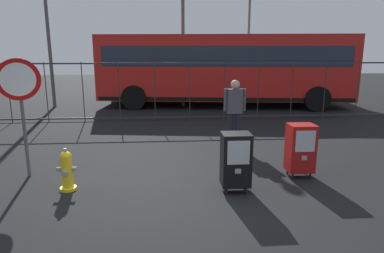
% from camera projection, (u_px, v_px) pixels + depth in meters
% --- Properties ---
extents(ground_plane, '(60.00, 60.00, 0.00)m').
position_uv_depth(ground_plane, '(179.00, 195.00, 5.62)').
color(ground_plane, black).
extents(fire_hydrant, '(0.33, 0.32, 0.75)m').
position_uv_depth(fire_hydrant, '(67.00, 171.00, 5.75)').
color(fire_hydrant, yellow).
rests_on(fire_hydrant, ground_plane).
extents(newspaper_box_primary, '(0.48, 0.42, 1.02)m').
position_uv_depth(newspaper_box_primary, '(236.00, 159.00, 5.65)').
color(newspaper_box_primary, black).
rests_on(newspaper_box_primary, ground_plane).
extents(newspaper_box_secondary, '(0.48, 0.42, 1.02)m').
position_uv_depth(newspaper_box_secondary, '(300.00, 148.00, 6.33)').
color(newspaper_box_secondary, black).
rests_on(newspaper_box_secondary, ground_plane).
extents(stop_sign, '(0.71, 0.31, 2.23)m').
position_uv_depth(stop_sign, '(20.00, 93.00, 6.12)').
color(stop_sign, '#4C4F54').
rests_on(stop_sign, ground_plane).
extents(pedestrian, '(0.55, 0.22, 1.67)m').
position_uv_depth(pedestrian, '(235.00, 109.00, 8.28)').
color(pedestrian, black).
rests_on(pedestrian, ground_plane).
extents(fence_barrier, '(18.03, 0.04, 2.00)m').
position_uv_depth(fence_barrier, '(172.00, 91.00, 11.50)').
color(fence_barrier, '#2D2D33').
rests_on(fence_barrier, ground_plane).
extents(bus_near, '(10.73, 3.82, 3.00)m').
position_uv_depth(bus_near, '(224.00, 66.00, 14.44)').
color(bus_near, red).
rests_on(bus_near, ground_plane).
extents(bus_far, '(10.74, 3.91, 3.00)m').
position_uv_depth(bus_far, '(210.00, 63.00, 18.56)').
color(bus_far, gold).
rests_on(bus_far, ground_plane).
extents(street_light_near_left, '(0.32, 0.32, 6.58)m').
position_uv_depth(street_light_near_left, '(249.00, 26.00, 20.60)').
color(street_light_near_left, '#4C4F54').
rests_on(street_light_near_left, ground_plane).
extents(street_light_near_right, '(0.32, 0.32, 7.07)m').
position_uv_depth(street_light_near_right, '(46.00, 7.00, 13.60)').
color(street_light_near_right, '#4C4F54').
rests_on(street_light_near_right, ground_plane).
extents(street_light_far_left, '(0.32, 0.32, 6.51)m').
position_uv_depth(street_light_far_left, '(183.00, 15.00, 13.94)').
color(street_light_far_left, '#4C4F54').
rests_on(street_light_far_left, ground_plane).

